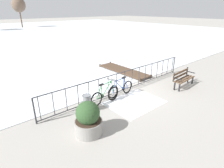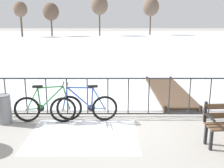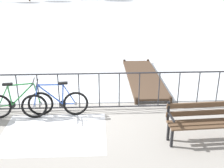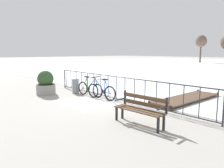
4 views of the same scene
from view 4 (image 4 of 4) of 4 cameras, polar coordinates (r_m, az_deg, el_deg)
ground_plane at (r=9.59m, az=1.10°, el=-4.29°), size 160.00×160.00×0.00m
snow_patch at (r=9.27m, az=-6.66°, el=-4.77°), size 2.43×1.88×0.01m
railing_fence at (r=9.48m, az=1.11°, el=-0.99°), size 9.06×0.06×1.07m
bicycle_near_railing at (r=9.73m, az=-2.79°, el=-1.89°), size 1.71×0.52×0.97m
bicycle_second at (r=10.48m, az=-5.78°, el=-1.19°), size 1.71×0.52×0.97m
park_bench at (r=6.43m, az=7.54°, el=-6.03°), size 1.62×0.57×0.89m
planter_with_shrub at (r=11.34m, az=-16.95°, el=0.10°), size 0.94×0.94×1.19m
trash_bin at (r=11.27m, az=-9.50°, el=-0.56°), size 0.35×0.35×0.73m
wooden_dock at (r=10.01m, az=18.97°, el=-3.51°), size 1.10×3.99×0.20m
tree_centre at (r=45.91m, az=22.27°, el=10.25°), size 2.09×2.09×5.29m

